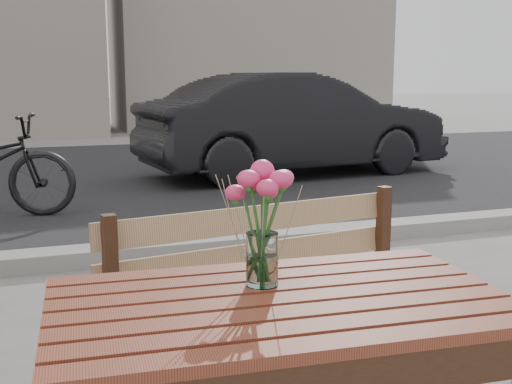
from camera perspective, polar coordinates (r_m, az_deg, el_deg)
street at (r=6.67m, az=-13.69°, el=-0.98°), size 30.00×8.12×0.12m
main_table at (r=1.73m, az=2.17°, el=-13.10°), size 1.23×0.77×0.73m
main_bench at (r=2.54m, az=1.33°, el=-7.77°), size 1.39×0.60×0.84m
main_vase at (r=1.72m, az=0.55°, el=-1.45°), size 0.19×0.19×0.35m
parked_car at (r=8.54m, az=3.39°, el=6.04°), size 4.20×1.87×1.34m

